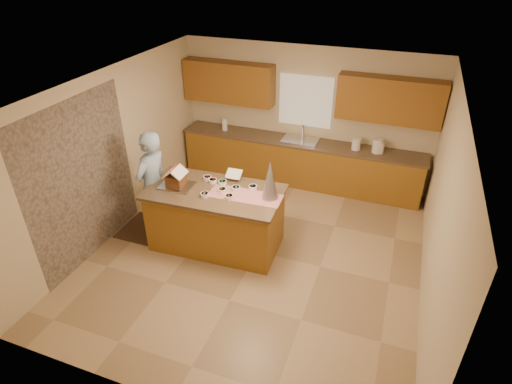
% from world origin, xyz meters
% --- Properties ---
extents(floor, '(5.50, 5.50, 0.00)m').
position_xyz_m(floor, '(0.00, 0.00, 0.00)').
color(floor, tan).
rests_on(floor, ground).
extents(ceiling, '(5.50, 5.50, 0.00)m').
position_xyz_m(ceiling, '(0.00, 0.00, 2.70)').
color(ceiling, silver).
rests_on(ceiling, floor).
extents(wall_back, '(5.50, 5.50, 0.00)m').
position_xyz_m(wall_back, '(0.00, 2.75, 1.35)').
color(wall_back, beige).
rests_on(wall_back, floor).
extents(wall_front, '(5.50, 5.50, 0.00)m').
position_xyz_m(wall_front, '(0.00, -2.75, 1.35)').
color(wall_front, beige).
rests_on(wall_front, floor).
extents(wall_left, '(5.50, 5.50, 0.00)m').
position_xyz_m(wall_left, '(-2.50, 0.00, 1.35)').
color(wall_left, beige).
rests_on(wall_left, floor).
extents(wall_right, '(5.50, 5.50, 0.00)m').
position_xyz_m(wall_right, '(2.50, 0.00, 1.35)').
color(wall_right, beige).
rests_on(wall_right, floor).
extents(stone_accent, '(0.00, 2.50, 2.50)m').
position_xyz_m(stone_accent, '(-2.48, -0.80, 1.25)').
color(stone_accent, gray).
rests_on(stone_accent, wall_left).
extents(window_curtain, '(1.05, 0.03, 1.00)m').
position_xyz_m(window_curtain, '(0.00, 2.72, 1.65)').
color(window_curtain, white).
rests_on(window_curtain, wall_back).
extents(back_counter_base, '(4.80, 0.60, 0.88)m').
position_xyz_m(back_counter_base, '(0.00, 2.45, 0.44)').
color(back_counter_base, '#945E1E').
rests_on(back_counter_base, floor).
extents(back_counter_top, '(4.85, 0.63, 0.04)m').
position_xyz_m(back_counter_top, '(0.00, 2.45, 0.90)').
color(back_counter_top, brown).
rests_on(back_counter_top, back_counter_base).
extents(upper_cabinet_left, '(1.85, 0.35, 0.80)m').
position_xyz_m(upper_cabinet_left, '(-1.55, 2.57, 1.90)').
color(upper_cabinet_left, '#9A5A21').
rests_on(upper_cabinet_left, wall_back).
extents(upper_cabinet_right, '(1.85, 0.35, 0.80)m').
position_xyz_m(upper_cabinet_right, '(1.55, 2.57, 1.90)').
color(upper_cabinet_right, '#9A5A21').
rests_on(upper_cabinet_right, wall_back).
extents(sink, '(0.70, 0.45, 0.12)m').
position_xyz_m(sink, '(0.00, 2.45, 0.89)').
color(sink, silver).
rests_on(sink, back_counter_top).
extents(faucet, '(0.03, 0.03, 0.28)m').
position_xyz_m(faucet, '(0.00, 2.63, 1.06)').
color(faucet, silver).
rests_on(faucet, back_counter_top).
extents(island_base, '(2.05, 1.09, 0.98)m').
position_xyz_m(island_base, '(-0.70, -0.02, 0.49)').
color(island_base, '#945E1E').
rests_on(island_base, floor).
extents(island_top, '(2.14, 1.19, 0.04)m').
position_xyz_m(island_top, '(-0.70, -0.02, 1.00)').
color(island_top, brown).
rests_on(island_top, island_base).
extents(table_runner, '(1.13, 0.45, 0.01)m').
position_xyz_m(table_runner, '(-0.20, -0.00, 1.03)').
color(table_runner, '#A90C1B').
rests_on(table_runner, island_top).
extents(baking_tray, '(0.53, 0.40, 0.03)m').
position_xyz_m(baking_tray, '(-1.31, -0.11, 1.04)').
color(baking_tray, silver).
rests_on(baking_tray, island_top).
extents(cookbook, '(0.25, 0.20, 0.10)m').
position_xyz_m(cookbook, '(-0.55, 0.41, 1.12)').
color(cookbook, white).
rests_on(cookbook, island_top).
extents(tinsel_tree, '(0.26, 0.26, 0.61)m').
position_xyz_m(tinsel_tree, '(0.16, 0.07, 1.33)').
color(tinsel_tree, silver).
rests_on(tinsel_tree, island_top).
extents(rug, '(1.26, 0.82, 0.01)m').
position_xyz_m(rug, '(-1.82, -0.08, 0.01)').
color(rug, black).
rests_on(rug, floor).
extents(boy, '(0.53, 0.73, 1.85)m').
position_xyz_m(boy, '(-1.77, -0.08, 0.94)').
color(boy, '#8BA7C5').
rests_on(boy, rug).
extents(canister_a, '(0.16, 0.16, 0.23)m').
position_xyz_m(canister_a, '(1.09, 2.45, 1.03)').
color(canister_a, white).
rests_on(canister_a, back_counter_top).
extents(canister_b, '(0.19, 0.19, 0.27)m').
position_xyz_m(canister_b, '(1.47, 2.45, 1.05)').
color(canister_b, white).
rests_on(canister_b, back_counter_top).
extents(canister_c, '(0.14, 0.14, 0.21)m').
position_xyz_m(canister_c, '(1.53, 2.45, 1.02)').
color(canister_c, white).
rests_on(canister_c, back_counter_top).
extents(paper_towel, '(0.11, 0.11, 0.25)m').
position_xyz_m(paper_towel, '(-1.62, 2.45, 1.04)').
color(paper_towel, white).
rests_on(paper_towel, back_counter_top).
extents(gingerbread_house, '(0.32, 0.33, 0.31)m').
position_xyz_m(gingerbread_house, '(-1.31, -0.11, 1.17)').
color(gingerbread_house, '#592F17').
rests_on(gingerbread_house, baking_tray).
extents(candy_bowls, '(0.92, 0.61, 0.06)m').
position_xyz_m(candy_bowls, '(-0.59, 0.07, 1.06)').
color(candy_bowls, gold).
rests_on(candy_bowls, island_top).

